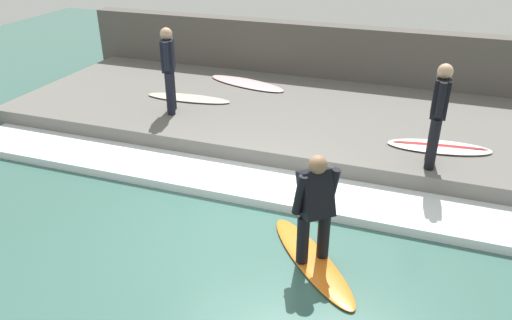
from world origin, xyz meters
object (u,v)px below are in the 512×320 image
surfboard_riding (312,260)px  surfer_riding (315,204)px  surfboard_waiting_near (188,98)px  surfer_waiting_far (438,110)px  surfer_waiting_near (169,66)px  surfboard_waiting_far (439,147)px  surfboard_spare (247,83)px

surfboard_riding → surfer_riding: (0.00, 0.00, 0.87)m
surfboard_waiting_near → surfer_waiting_far: 5.42m
surfboard_riding → surfer_waiting_near: (3.29, 3.80, 1.36)m
surfer_riding → surfer_waiting_near: 5.06m
surfboard_riding → surfer_riding: size_ratio=1.22×
surfer_waiting_near → surfboard_riding: bearing=-130.9°
surfboard_waiting_far → surfer_waiting_near: bearing=89.9°
surfboard_riding → surfboard_waiting_far: size_ratio=1.01×
surfboard_riding → surfboard_waiting_near: surfboard_waiting_near is taller
surfboard_riding → surfboard_waiting_far: 3.62m
surfer_riding → surfer_waiting_near: bearing=49.1°
surfboard_waiting_near → surfboard_waiting_far: bearing=-98.4°
surfboard_spare → surfboard_waiting_near: bearing=149.0°
surfboard_waiting_near → surfboard_spare: (1.40, -0.84, 0.00)m
surfboard_spare → surfer_waiting_far: bearing=-123.9°
surfboard_waiting_far → surfboard_riding: bearing=156.2°
surfer_riding → surfer_waiting_far: size_ratio=0.89×
surfboard_riding → surfboard_spare: 6.24m
surfer_waiting_far → surfboard_waiting_far: bearing=-10.9°
surfboard_waiting_far → surfboard_spare: size_ratio=0.84×
surfboard_spare → surfboard_waiting_far: bearing=-116.2°
surfboard_spare → surfer_riding: bearing=-151.4°
surfboard_waiting_near → surfboard_riding: bearing=-136.8°
surfer_waiting_near → surfboard_waiting_far: (-0.01, -5.25, -0.94)m
surfer_waiting_far → surfboard_spare: 5.25m
surfboard_riding → surfer_waiting_far: 3.20m
surfer_riding → surfer_waiting_far: 2.94m
surfboard_riding → surfer_waiting_far: size_ratio=1.08×
surfer_waiting_near → surfboard_waiting_near: surfer_waiting_near is taller
surfer_riding → surfboard_waiting_far: bearing=-23.8°
surfer_waiting_far → surfboard_waiting_near: bearing=73.9°
surfer_waiting_near → surfer_waiting_far: (-0.71, -5.12, -0.01)m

